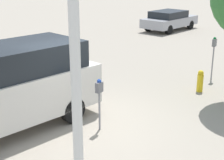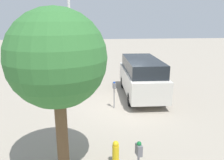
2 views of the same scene
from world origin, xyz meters
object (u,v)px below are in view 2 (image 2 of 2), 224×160
Objects in this scene: lamp_post at (72,66)px; street_tree at (57,60)px; parking_meter_far at (139,158)px; fire_hydrant at (116,152)px; parked_van at (142,76)px; parking_meter_near at (114,89)px.

street_tree is (-6.86, -0.21, 1.56)m from lamp_post.
parking_meter_far is at bearing -127.68° from street_tree.
parking_meter_far reaches higher than fire_hydrant.
fire_hydrant is (-5.92, 2.16, -0.78)m from parked_van.
lamp_post is at bearing 4.84° from parking_meter_far.
parked_van is at bearing -31.88° from street_tree.
lamp_post reaches higher than fire_hydrant.
fire_hydrant is (-4.25, 0.43, -0.63)m from parking_meter_near.
fire_hydrant is at bearing 161.80° from parked_van.
fire_hydrant is at bearing 4.01° from parking_meter_far.
parking_meter_far is at bearing 169.89° from parking_meter_near.
lamp_post reaches higher than parking_meter_far.
fire_hydrant is (1.46, 0.35, -0.80)m from parking_meter_far.
parked_van reaches higher than parking_meter_far.
lamp_post is 7.28× the size of fire_hydrant.
lamp_post is 7.04m from street_tree.
street_tree is at bearing 146.04° from parking_meter_near.
parked_van is at bearing -20.02° from fire_hydrant.
parking_meter_far is 2.14× the size of fire_hydrant.
parking_meter_near is 0.26× the size of parked_van.
street_tree is (-5.93, 3.69, 2.04)m from parked_van.
parked_van is (7.38, -1.81, -0.01)m from parking_meter_far.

